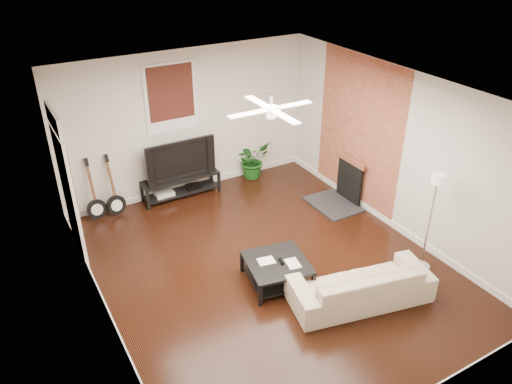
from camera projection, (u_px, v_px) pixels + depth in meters
The scene contains 14 objects.
room at pixel (270, 189), 7.16m from camera, with size 5.01×6.01×2.81m.
brick_accent at pixel (358, 133), 9.00m from camera, with size 0.02×2.20×2.80m, color #AC5437.
fireplace at pixel (341, 182), 9.33m from camera, with size 0.80×1.10×0.92m, color black.
window_back at pixel (171, 98), 9.01m from camera, with size 1.00×0.06×1.30m, color #39130F.
door_left at pixel (68, 184), 7.59m from camera, with size 0.08×1.00×2.50m, color white.
tv_stand at pixel (181, 186), 9.70m from camera, with size 1.52×0.41×0.43m, color black.
tv at pixel (178, 158), 9.42m from camera, with size 1.36×0.18×0.79m, color black.
coffee_table at pixel (277, 272), 7.43m from camera, with size 0.88×0.88×0.37m, color black.
sofa at pixel (360, 283), 7.02m from camera, with size 2.01×0.79×0.59m, color #C0AB90.
floor_lamp at pixel (429, 223), 7.43m from camera, with size 0.27×0.27×1.64m, color silver, non-canonical shape.
potted_plant at pixel (252, 160), 10.35m from camera, with size 0.71×0.61×0.78m, color #175118.
guitar_left at pixel (93, 191), 8.78m from camera, with size 0.36×0.26×1.17m, color black, non-canonical shape.
guitar_right at pixel (114, 187), 8.91m from camera, with size 0.36×0.26×1.17m, color black, non-canonical shape.
ceiling_fan at pixel (271, 109), 6.57m from camera, with size 1.24×1.24×0.32m, color white, non-canonical shape.
Camera 1 is at (-3.31, -5.34, 4.84)m, focal length 34.86 mm.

